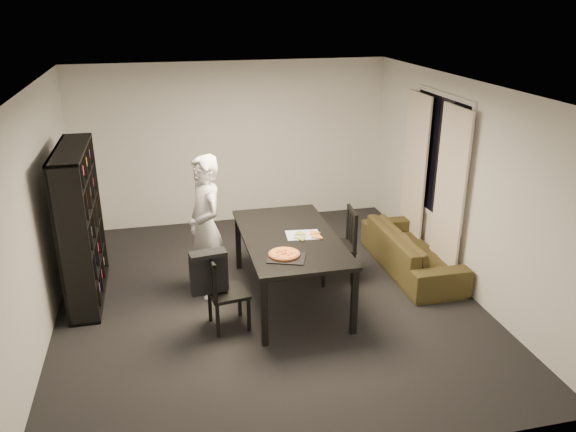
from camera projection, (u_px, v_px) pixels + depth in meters
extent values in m
cube|color=black|center=(267.00, 298.00, 6.99)|extent=(5.00, 5.50, 0.01)
cube|color=white|center=(264.00, 87.00, 6.04)|extent=(5.00, 5.50, 0.01)
cube|color=white|center=(233.00, 144.00, 9.01)|extent=(5.00, 0.01, 2.60)
cube|color=white|center=(340.00, 326.00, 4.03)|extent=(5.00, 0.01, 2.60)
cube|color=white|center=(36.00, 218.00, 5.99)|extent=(0.01, 5.50, 2.60)
cube|color=white|center=(461.00, 185.00, 7.05)|extent=(0.01, 5.50, 2.60)
cube|color=black|center=(439.00, 157.00, 7.52)|extent=(0.02, 1.40, 1.60)
cube|color=white|center=(439.00, 157.00, 7.52)|extent=(0.03, 1.52, 1.72)
cube|color=silver|center=(449.00, 195.00, 7.16)|extent=(0.03, 0.70, 2.25)
cube|color=silver|center=(414.00, 172.00, 8.10)|extent=(0.03, 0.70, 2.25)
cube|color=black|center=(81.00, 225.00, 6.73)|extent=(0.35, 1.50, 1.90)
cube|color=black|center=(290.00, 237.00, 6.73)|extent=(1.11, 2.00, 0.04)
cube|color=black|center=(264.00, 313.00, 5.92)|extent=(0.07, 0.07, 0.79)
cube|color=black|center=(354.00, 302.00, 6.13)|extent=(0.07, 0.07, 0.79)
cube|color=black|center=(238.00, 242.00, 7.63)|extent=(0.07, 0.07, 0.79)
cube|color=black|center=(309.00, 235.00, 7.84)|extent=(0.07, 0.07, 0.79)
cube|color=black|center=(228.00, 293.00, 6.26)|extent=(0.47, 0.47, 0.04)
cube|color=black|center=(211.00, 276.00, 6.11)|extent=(0.10, 0.41, 0.44)
cube|color=black|center=(210.00, 260.00, 6.03)|extent=(0.09, 0.39, 0.05)
cube|color=black|center=(249.00, 315.00, 6.25)|extent=(0.04, 0.04, 0.40)
cube|color=black|center=(240.00, 300.00, 6.55)|extent=(0.04, 0.04, 0.40)
cube|color=black|center=(218.00, 321.00, 6.12)|extent=(0.04, 0.04, 0.40)
cube|color=black|center=(210.00, 305.00, 6.43)|extent=(0.04, 0.04, 0.40)
cube|color=black|center=(335.00, 247.00, 7.30)|extent=(0.50, 0.50, 0.04)
cube|color=black|center=(352.00, 227.00, 7.23)|extent=(0.09, 0.46, 0.49)
cube|color=black|center=(352.00, 211.00, 7.15)|extent=(0.07, 0.43, 0.05)
cube|color=black|center=(318.00, 258.00, 7.55)|extent=(0.04, 0.04, 0.44)
cube|color=black|center=(323.00, 271.00, 7.19)|extent=(0.04, 0.04, 0.44)
cube|color=black|center=(346.00, 257.00, 7.60)|extent=(0.04, 0.04, 0.44)
cube|color=black|center=(353.00, 270.00, 7.24)|extent=(0.04, 0.04, 0.44)
cube|color=black|center=(209.00, 275.00, 6.09)|extent=(0.42, 0.14, 0.44)
cube|color=black|center=(208.00, 254.00, 6.00)|extent=(0.41, 0.23, 0.05)
imported|color=white|center=(206.00, 227.00, 6.81)|extent=(0.60, 0.75, 1.79)
cube|color=black|center=(287.00, 258.00, 6.14)|extent=(0.49, 0.44, 0.01)
cylinder|color=brown|center=(284.00, 254.00, 6.18)|extent=(0.35, 0.35, 0.02)
cylinder|color=orange|center=(284.00, 253.00, 6.18)|extent=(0.31, 0.31, 0.01)
cube|color=white|center=(303.00, 235.00, 6.73)|extent=(0.43, 0.34, 0.01)
imported|color=#392D17|center=(412.00, 250.00, 7.65)|extent=(0.75, 1.93, 0.56)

